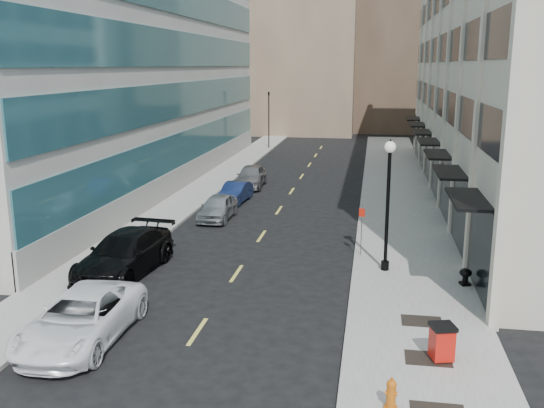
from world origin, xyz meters
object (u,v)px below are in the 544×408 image
(traffic_signal, at_px, (269,95))
(lamppost, at_px, (388,194))
(urn_planter, at_px, (466,275))
(fire_hydrant, at_px, (391,394))
(car_white_van, at_px, (81,318))
(trash_bin, at_px, (442,341))
(car_blue_sedan, at_px, (235,193))
(car_grey_sedan, at_px, (251,176))
(car_black_pickup, at_px, (125,254))
(sign_post, at_px, (362,223))
(car_silver_sedan, at_px, (218,207))

(traffic_signal, bearing_deg, lamppost, -72.97)
(urn_planter, bearing_deg, lamppost, 156.93)
(urn_planter, bearing_deg, fire_hydrant, -108.09)
(car_white_van, relative_size, trash_bin, 5.10)
(car_blue_sedan, xyz_separation_m, car_grey_sedan, (0.00, 5.34, 0.15))
(car_black_pickup, height_order, car_grey_sedan, car_black_pickup)
(car_white_van, distance_m, trash_bin, 11.51)
(urn_planter, bearing_deg, trash_bin, -103.49)
(car_white_van, distance_m, car_black_pickup, 6.69)
(car_black_pickup, height_order, urn_planter, car_black_pickup)
(car_white_van, height_order, lamppost, lamppost)
(traffic_signal, height_order, urn_planter, traffic_signal)
(car_black_pickup, height_order, fire_hydrant, car_black_pickup)
(car_blue_sedan, relative_size, sign_post, 1.67)
(car_black_pickup, xyz_separation_m, car_blue_sedan, (1.60, 14.43, -0.23))
(car_grey_sedan, distance_m, lamppost, 20.44)
(car_black_pickup, distance_m, car_blue_sedan, 14.52)
(car_silver_sedan, xyz_separation_m, urn_planter, (12.80, -9.38, -0.15))
(traffic_signal, relative_size, car_silver_sedan, 1.64)
(car_black_pickup, distance_m, lamppost, 11.67)
(lamppost, xyz_separation_m, urn_planter, (3.20, -1.36, -2.97))
(traffic_signal, relative_size, car_blue_sedan, 1.73)
(car_white_van, bearing_deg, car_blue_sedan, 88.68)
(car_black_pickup, distance_m, car_grey_sedan, 19.83)
(fire_hydrant, bearing_deg, car_silver_sedan, 118.34)
(car_silver_sedan, height_order, fire_hydrant, car_silver_sedan)
(car_blue_sedan, bearing_deg, urn_planter, -42.93)
(car_silver_sedan, relative_size, fire_hydrant, 4.83)
(traffic_signal, bearing_deg, car_white_van, -87.62)
(car_blue_sedan, distance_m, lamppost, 16.03)
(traffic_signal, distance_m, sign_post, 38.65)
(car_silver_sedan, xyz_separation_m, car_blue_sedan, (0.00, 4.49, -0.06))
(car_grey_sedan, distance_m, fire_hydrant, 30.55)
(traffic_signal, xyz_separation_m, car_white_van, (1.97, -47.33, -4.91))
(fire_hydrant, bearing_deg, lamppost, 91.74)
(car_blue_sedan, distance_m, trash_bin, 23.49)
(car_black_pickup, height_order, car_blue_sedan, car_black_pickup)
(car_grey_sedan, relative_size, lamppost, 0.83)
(car_black_pickup, relative_size, car_blue_sedan, 1.53)
(car_blue_sedan, distance_m, fire_hydrant, 25.54)
(car_white_van, relative_size, car_silver_sedan, 1.37)
(car_blue_sedan, height_order, fire_hydrant, car_blue_sedan)
(car_silver_sedan, bearing_deg, fire_hydrant, -62.66)
(car_grey_sedan, distance_m, sign_post, 18.04)
(sign_post, bearing_deg, car_blue_sedan, 147.40)
(car_blue_sedan, bearing_deg, car_grey_sedan, 94.37)
(car_grey_sedan, bearing_deg, urn_planter, -58.33)
(traffic_signal, xyz_separation_m, car_black_pickup, (0.70, -40.76, -4.82))
(fire_hydrant, distance_m, trash_bin, 3.40)
(trash_bin, xyz_separation_m, lamppost, (-1.57, 8.15, 2.78))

